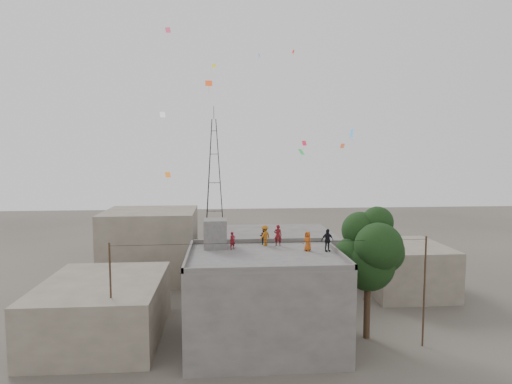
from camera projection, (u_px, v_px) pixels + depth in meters
ground at (264, 345)px, 28.58m from camera, size 140.00×140.00×0.00m
main_building at (264, 300)px, 28.30m from camera, size 10.00×8.00×6.10m
parapet at (264, 253)px, 28.01m from camera, size 10.00×8.00×0.30m
stair_head_box at (215, 233)px, 30.26m from camera, size 1.60×1.80×2.00m
neighbor_west at (103, 309)px, 29.54m from camera, size 8.00×10.00×4.00m
neighbor_north at (270, 257)px, 42.40m from camera, size 12.00×9.00×5.00m
neighbor_northwest at (151, 245)px, 43.38m from camera, size 9.00×8.00×7.00m
neighbor_east at (404, 268)px, 39.38m from camera, size 7.00×8.00×4.40m
tree at (370, 251)px, 29.18m from camera, size 4.90×4.60×9.10m
utility_line at (274, 295)px, 27.02m from camera, size 20.12×0.62×7.40m
transmission_tower at (214, 177)px, 67.16m from camera, size 2.97×2.97×20.01m
person_red_adult at (278, 235)px, 30.79m from camera, size 0.60×0.44×1.53m
person_orange_child at (308, 241)px, 29.18m from camera, size 0.76×0.78×1.35m
person_dark_child at (264, 236)px, 31.23m from camera, size 0.71×0.63×1.21m
person_dark_adult at (327, 240)px, 29.02m from camera, size 0.97×0.59×1.54m
person_orange_adult at (265, 236)px, 30.71m from camera, size 1.09×1.07×1.50m
person_red_child at (233, 241)px, 29.65m from camera, size 0.54×0.49×1.23m
kites at (261, 115)px, 34.04m from camera, size 15.58×17.08×12.34m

